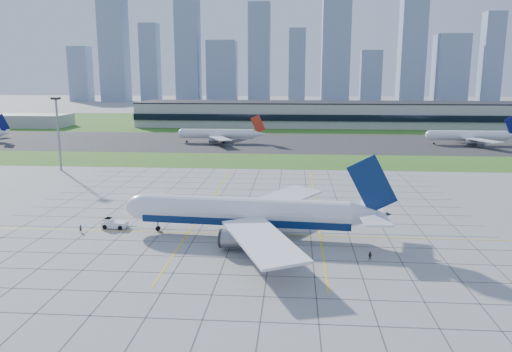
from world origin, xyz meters
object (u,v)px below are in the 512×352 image
(pushback_tug, at_px, (114,224))
(distant_jet_1, at_px, (219,134))
(light_mast, at_px, (58,125))
(crew_near, at_px, (81,229))
(crew_far, at_px, (370,256))
(airliner, at_px, (248,213))
(distant_jet_2, at_px, (469,136))

(pushback_tug, distance_m, distant_jet_1, 141.46)
(light_mast, relative_size, crew_near, 15.75)
(pushback_tug, relative_size, crew_near, 4.90)
(crew_near, bearing_deg, light_mast, 80.94)
(crew_far, distance_m, distant_jet_1, 165.18)
(crew_near, bearing_deg, crew_far, -48.70)
(crew_near, bearing_deg, pushback_tug, -6.20)
(crew_far, relative_size, distant_jet_1, 0.04)
(pushback_tug, bearing_deg, distant_jet_1, 93.68)
(airliner, distance_m, distant_jet_1, 146.89)
(pushback_tug, bearing_deg, crew_far, -11.56)
(distant_jet_1, height_order, distant_jet_2, same)
(pushback_tug, xyz_separation_m, distant_jet_1, (2.25, 141.39, 3.51))
(crew_near, bearing_deg, airliner, -36.17)
(airliner, bearing_deg, distant_jet_1, 105.49)
(crew_near, height_order, distant_jet_2, distant_jet_2)
(airliner, relative_size, crew_far, 35.43)
(light_mast, distance_m, crew_far, 126.40)
(airliner, xyz_separation_m, distant_jet_2, (93.61, 146.31, -0.42))
(light_mast, bearing_deg, distant_jet_2, 25.32)
(crew_near, bearing_deg, distant_jet_2, 11.25)
(airliner, distance_m, crew_far, 27.13)
(crew_near, height_order, distant_jet_1, distant_jet_1)
(airliner, xyz_separation_m, crew_far, (23.63, -12.69, -4.09))
(crew_near, distance_m, distant_jet_1, 145.27)
(light_mast, relative_size, pushback_tug, 3.21)
(crew_far, bearing_deg, distant_jet_1, 127.23)
(crew_far, distance_m, distant_jet_2, 173.76)
(crew_far, bearing_deg, light_mast, 159.31)
(distant_jet_1, bearing_deg, airliner, -79.10)
(distant_jet_1, bearing_deg, light_mast, -120.42)
(pushback_tug, height_order, distant_jet_2, distant_jet_2)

